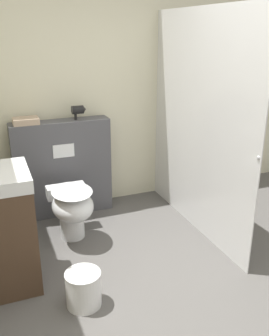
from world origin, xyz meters
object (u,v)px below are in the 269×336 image
object	(u,v)px
toilet	(72,207)
waste_bin	(84,289)
sink_vanity	(2,230)
hair_drier	(78,110)

from	to	relation	value
toilet	waste_bin	size ratio (longest dim) A/B	2.23
sink_vanity	waste_bin	world-z (taller)	sink_vanity
sink_vanity	hair_drier	world-z (taller)	hair_drier
sink_vanity	waste_bin	bearing A→B (deg)	-44.02
hair_drier	waste_bin	size ratio (longest dim) A/B	0.55
sink_vanity	toilet	bearing A→B (deg)	36.10
waste_bin	sink_vanity	bearing A→B (deg)	135.98
hair_drier	waste_bin	bearing A→B (deg)	-104.20
toilet	waste_bin	distance (m)	0.99
toilet	hair_drier	xyz separation A→B (m)	(0.25, 0.59, 0.81)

